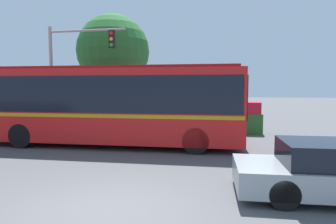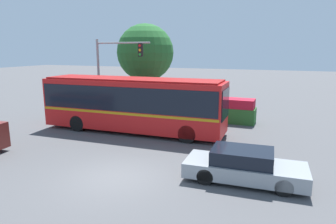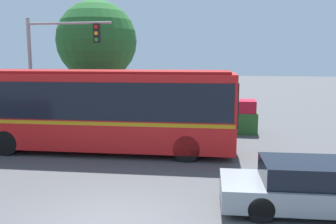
{
  "view_description": "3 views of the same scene",
  "coord_description": "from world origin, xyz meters",
  "px_view_note": "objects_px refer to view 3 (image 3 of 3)",
  "views": [
    {
      "loc": [
        2.3,
        -5.49,
        2.48
      ],
      "look_at": [
        -0.01,
        6.2,
        1.48
      ],
      "focal_mm": 31.82,
      "sensor_mm": 36.0,
      "label": 1
    },
    {
      "loc": [
        6.15,
        -9.64,
        5.0
      ],
      "look_at": [
        -0.02,
        5.6,
        1.59
      ],
      "focal_mm": 32.17,
      "sensor_mm": 36.0,
      "label": 2
    },
    {
      "loc": [
        2.62,
        -7.57,
        3.83
      ],
      "look_at": [
        0.57,
        4.97,
        1.91
      ],
      "focal_mm": 38.7,
      "sensor_mm": 36.0,
      "label": 3
    }
  ],
  "objects_px": {
    "city_bus": "(95,106)",
    "sedan_foreground": "(311,187)",
    "traffic_light_pole": "(51,58)",
    "street_tree_left": "(97,41)"
  },
  "relations": [
    {
      "from": "street_tree_left",
      "to": "traffic_light_pole",
      "type": "bearing_deg",
      "value": -110.96
    },
    {
      "from": "city_bus",
      "to": "traffic_light_pole",
      "type": "distance_m",
      "value": 4.95
    },
    {
      "from": "sedan_foreground",
      "to": "street_tree_left",
      "type": "xyz_separation_m",
      "value": [
        -9.61,
        11.05,
        4.16
      ]
    },
    {
      "from": "city_bus",
      "to": "sedan_foreground",
      "type": "xyz_separation_m",
      "value": [
        7.44,
        -4.8,
        -1.28
      ]
    },
    {
      "from": "traffic_light_pole",
      "to": "street_tree_left",
      "type": "bearing_deg",
      "value": 69.04
    },
    {
      "from": "traffic_light_pole",
      "to": "city_bus",
      "type": "bearing_deg",
      "value": -41.88
    },
    {
      "from": "city_bus",
      "to": "sedan_foreground",
      "type": "distance_m",
      "value": 8.94
    },
    {
      "from": "sedan_foreground",
      "to": "traffic_light_pole",
      "type": "xyz_separation_m",
      "value": [
        -10.83,
        7.85,
        3.21
      ]
    },
    {
      "from": "city_bus",
      "to": "traffic_light_pole",
      "type": "xyz_separation_m",
      "value": [
        -3.4,
        3.05,
        1.93
      ]
    },
    {
      "from": "sedan_foreground",
      "to": "traffic_light_pole",
      "type": "relative_size",
      "value": 0.81
    }
  ]
}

